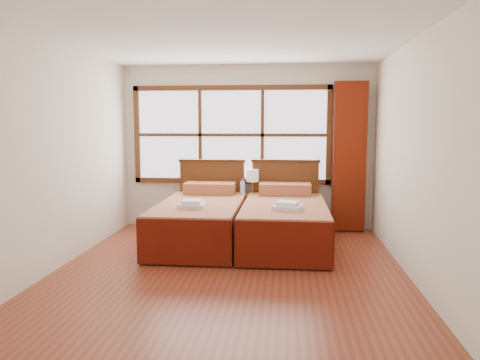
# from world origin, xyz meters

# --- Properties ---
(floor) EXTENTS (4.50, 4.50, 0.00)m
(floor) POSITION_xyz_m (0.00, 0.00, 0.00)
(floor) COLOR brown
(floor) RESTS_ON ground
(ceiling) EXTENTS (4.50, 4.50, 0.00)m
(ceiling) POSITION_xyz_m (0.00, 0.00, 2.60)
(ceiling) COLOR white
(ceiling) RESTS_ON wall_back
(wall_back) EXTENTS (4.00, 0.00, 4.00)m
(wall_back) POSITION_xyz_m (0.00, 2.25, 1.30)
(wall_back) COLOR silver
(wall_back) RESTS_ON floor
(wall_left) EXTENTS (0.00, 4.50, 4.50)m
(wall_left) POSITION_xyz_m (-2.00, 0.00, 1.30)
(wall_left) COLOR silver
(wall_left) RESTS_ON floor
(wall_right) EXTENTS (0.00, 4.50, 4.50)m
(wall_right) POSITION_xyz_m (2.00, 0.00, 1.30)
(wall_right) COLOR silver
(wall_right) RESTS_ON floor
(window) EXTENTS (3.16, 0.06, 1.56)m
(window) POSITION_xyz_m (-0.25, 2.21, 1.50)
(window) COLOR white
(window) RESTS_ON wall_back
(curtain) EXTENTS (0.50, 0.16, 2.30)m
(curtain) POSITION_xyz_m (1.60, 2.11, 1.17)
(curtain) COLOR maroon
(curtain) RESTS_ON wall_back
(bed_left) EXTENTS (1.14, 2.21, 1.11)m
(bed_left) POSITION_xyz_m (-0.55, 1.20, 0.34)
(bed_left) COLOR #391D0B
(bed_left) RESTS_ON floor
(bed_right) EXTENTS (1.15, 2.22, 1.12)m
(bed_right) POSITION_xyz_m (0.62, 1.20, 0.34)
(bed_right) COLOR #391D0B
(bed_right) RESTS_ON floor
(nightstand) EXTENTS (0.44, 0.44, 0.59)m
(nightstand) POSITION_xyz_m (-0.00, 1.99, 0.29)
(nightstand) COLOR #502911
(nightstand) RESTS_ON floor
(towels_left) EXTENTS (0.33, 0.29, 0.10)m
(towels_left) POSITION_xyz_m (-0.59, 0.70, 0.64)
(towels_left) COLOR white
(towels_left) RESTS_ON bed_left
(towels_right) EXTENTS (0.41, 0.38, 0.10)m
(towels_right) POSITION_xyz_m (0.66, 0.65, 0.64)
(towels_right) COLOR white
(towels_right) RESTS_ON bed_right
(lamp) EXTENTS (0.20, 0.20, 0.38)m
(lamp) POSITION_xyz_m (0.11, 2.07, 0.86)
(lamp) COLOR #C08B3D
(lamp) RESTS_ON nightstand
(bottle_near) EXTENTS (0.06, 0.06, 0.23)m
(bottle_near) POSITION_xyz_m (-0.04, 1.91, 0.69)
(bottle_near) COLOR #BEE2F4
(bottle_near) RESTS_ON nightstand
(bottle_far) EXTENTS (0.06, 0.06, 0.24)m
(bottle_far) POSITION_xyz_m (-0.03, 1.88, 0.70)
(bottle_far) COLOR #BEE2F4
(bottle_far) RESTS_ON nightstand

